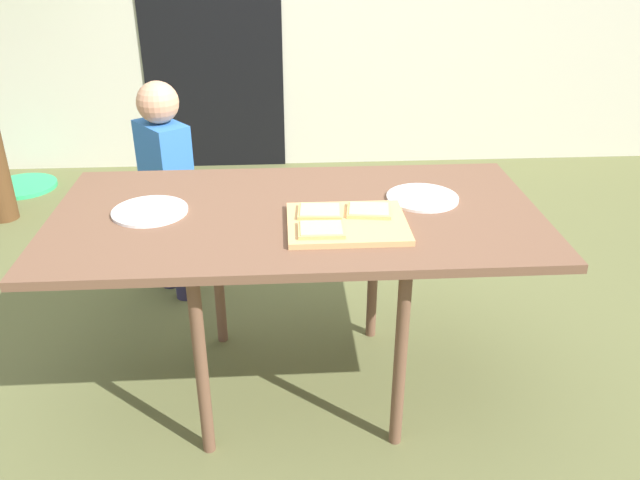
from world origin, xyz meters
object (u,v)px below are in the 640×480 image
(pizza_slice_far_left, at_px, (320,211))
(child_left, at_px, (166,178))
(plate_white_right, at_px, (422,198))
(plate_white_left, at_px, (150,211))
(garden_hose_coil, at_px, (23,186))
(dining_table, at_px, (297,226))
(pizza_slice_far_right, at_px, (369,210))
(pizza_slice_near_left, at_px, (321,229))
(cutting_board, at_px, (347,223))

(pizza_slice_far_left, relative_size, child_left, 0.15)
(plate_white_right, xyz_separation_m, child_left, (-0.96, 0.63, -0.15))
(plate_white_left, relative_size, garden_hose_coil, 0.57)
(plate_white_left, height_order, child_left, child_left)
(plate_white_right, height_order, plate_white_left, same)
(dining_table, xyz_separation_m, garden_hose_coil, (-1.69, 2.03, -0.63))
(pizza_slice_far_right, relative_size, plate_white_left, 0.62)
(pizza_slice_near_left, height_order, pizza_slice_far_left, same)
(plate_white_right, distance_m, garden_hose_coil, 2.96)
(pizza_slice_far_left, bearing_deg, plate_white_left, 171.59)
(pizza_slice_far_right, distance_m, garden_hose_coil, 2.93)
(dining_table, height_order, plate_white_right, plate_white_right)
(cutting_board, height_order, child_left, child_left)
(cutting_board, distance_m, pizza_slice_near_left, 0.11)
(child_left, distance_m, garden_hose_coil, 1.84)
(plate_white_right, bearing_deg, pizza_slice_far_right, -145.51)
(cutting_board, xyz_separation_m, pizza_slice_far_right, (0.07, 0.06, 0.02))
(dining_table, xyz_separation_m, child_left, (-0.53, 0.71, -0.10))
(child_left, height_order, garden_hose_coil, child_left)
(plate_white_right, relative_size, plate_white_left, 1.00)
(garden_hose_coil, bearing_deg, pizza_slice_far_right, -47.51)
(plate_white_right, relative_size, garden_hose_coil, 0.57)
(dining_table, bearing_deg, pizza_slice_far_right, -15.46)
(dining_table, bearing_deg, garden_hose_coil, 129.83)
(pizza_slice_far_left, relative_size, garden_hose_coil, 0.34)
(pizza_slice_near_left, bearing_deg, pizza_slice_far_left, 88.12)
(plate_white_right, height_order, child_left, child_left)
(pizza_slice_near_left, xyz_separation_m, child_left, (-0.60, 0.89, -0.17))
(pizza_slice_far_right, height_order, child_left, child_left)
(cutting_board, height_order, plate_white_right, cutting_board)
(child_left, relative_size, garden_hose_coil, 2.30)
(child_left, bearing_deg, pizza_slice_far_left, -51.70)
(pizza_slice_near_left, distance_m, garden_hose_coil, 2.92)
(cutting_board, height_order, pizza_slice_near_left, pizza_slice_near_left)
(dining_table, bearing_deg, plate_white_right, 10.02)
(pizza_slice_far_left, bearing_deg, child_left, 128.30)
(plate_white_right, relative_size, child_left, 0.25)
(cutting_board, height_order, pizza_slice_far_left, pizza_slice_far_left)
(pizza_slice_near_left, xyz_separation_m, pizza_slice_far_left, (0.00, 0.13, 0.00))
(pizza_slice_far_right, distance_m, pizza_slice_far_left, 0.15)
(dining_table, relative_size, pizza_slice_far_right, 10.44)
(pizza_slice_near_left, bearing_deg, garden_hose_coil, 128.42)
(dining_table, bearing_deg, pizza_slice_far_left, -40.00)
(dining_table, height_order, plate_white_left, plate_white_left)
(plate_white_left, bearing_deg, pizza_slice_far_right, -6.77)
(plate_white_right, bearing_deg, cutting_board, -144.61)
(dining_table, height_order, pizza_slice_near_left, pizza_slice_near_left)
(pizza_slice_far_left, xyz_separation_m, plate_white_left, (-0.54, 0.08, -0.02))
(cutting_board, relative_size, plate_white_left, 1.51)
(pizza_slice_far_left, height_order, garden_hose_coil, pizza_slice_far_left)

